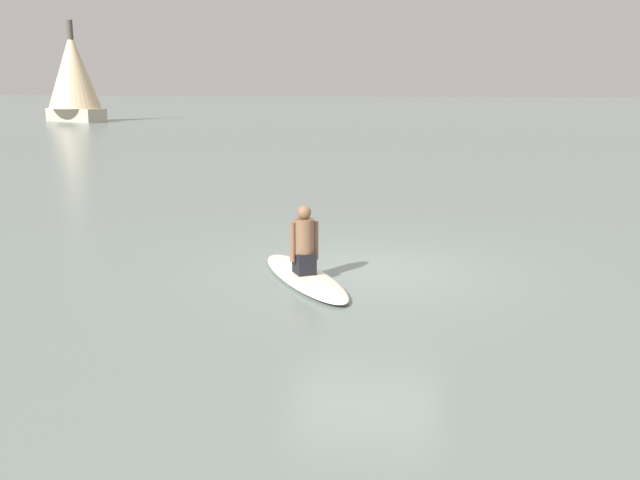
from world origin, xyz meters
TOP-DOWN VIEW (x-y plane):
  - ground_plane at (0.00, 0.00)m, footprint 400.00×400.00m
  - surfboard at (0.86, 0.80)m, footprint 2.24×3.05m
  - person_paddler at (0.86, 0.80)m, footprint 0.44×0.45m
  - sailboat_far_right at (29.93, -44.93)m, footprint 6.27×5.76m

SIDE VIEW (x-z plane):
  - ground_plane at x=0.00m, z-range 0.00..0.00m
  - surfboard at x=0.86m, z-range 0.00..0.11m
  - person_paddler at x=0.86m, z-range 0.06..1.12m
  - sailboat_far_right at x=29.93m, z-range -0.22..8.00m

